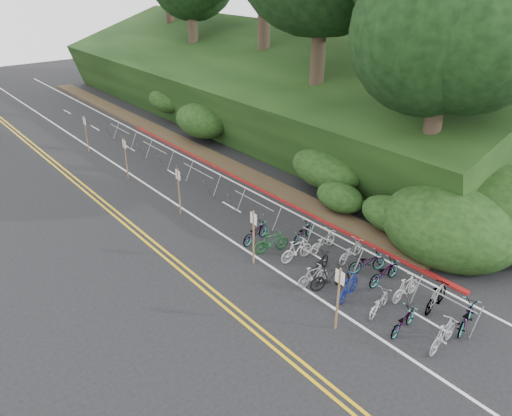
# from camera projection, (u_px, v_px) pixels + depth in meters

# --- Properties ---
(ground) EXTENTS (120.00, 120.00, 0.00)m
(ground) POSITION_uv_depth(u_px,v_px,m) (329.00, 329.00, 17.51)
(ground) COLOR black
(ground) RESTS_ON ground
(road_markings) EXTENTS (7.47, 80.00, 0.01)m
(road_markings) POSITION_uv_depth(u_px,v_px,m) (191.00, 220.00, 24.93)
(road_markings) COLOR gold
(road_markings) RESTS_ON ground
(red_curb) EXTENTS (0.25, 28.00, 0.10)m
(red_curb) POSITION_uv_depth(u_px,v_px,m) (247.00, 182.00, 29.09)
(red_curb) COLOR maroon
(red_curb) RESTS_ON ground
(embankment) EXTENTS (14.30, 48.14, 9.11)m
(embankment) POSITION_uv_depth(u_px,v_px,m) (266.00, 98.00, 36.98)
(embankment) COLOR black
(embankment) RESTS_ON ground
(bike_rack_front) EXTENTS (1.13, 2.61, 1.15)m
(bike_rack_front) POSITION_uv_depth(u_px,v_px,m) (441.00, 303.00, 17.51)
(bike_rack_front) COLOR gray
(bike_rack_front) RESTS_ON ground
(bike_racks_rest) EXTENTS (1.14, 23.00, 1.17)m
(bike_racks_rest) POSITION_uv_depth(u_px,v_px,m) (198.00, 176.00, 27.91)
(bike_racks_rest) COLOR gray
(bike_racks_rest) RESTS_ON ground
(signpost_near) EXTENTS (0.08, 0.40, 2.49)m
(signpost_near) POSITION_uv_depth(u_px,v_px,m) (338.00, 295.00, 16.92)
(signpost_near) COLOR brown
(signpost_near) RESTS_ON ground
(signposts_rest) EXTENTS (0.08, 18.40, 2.50)m
(signposts_rest) POSITION_uv_depth(u_px,v_px,m) (150.00, 171.00, 27.01)
(signposts_rest) COLOR brown
(signposts_rest) RESTS_ON ground
(bike_front) EXTENTS (0.64, 1.50, 0.87)m
(bike_front) POSITION_uv_depth(u_px,v_px,m) (313.00, 275.00, 19.73)
(bike_front) COLOR #9E9EA3
(bike_front) RESTS_ON ground
(bike_valet) EXTENTS (3.20, 11.27, 1.07)m
(bike_valet) POSITION_uv_depth(u_px,v_px,m) (354.00, 272.00, 19.91)
(bike_valet) COLOR #9E9EA3
(bike_valet) RESTS_ON ground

